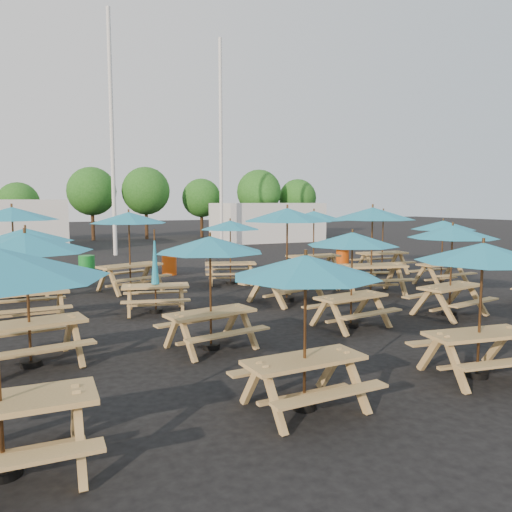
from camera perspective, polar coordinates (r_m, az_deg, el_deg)
name	(u,v)px	position (r m, az deg, el deg)	size (l,w,h in m)	color
ground	(280,302)	(13.46, 2.71, -5.29)	(120.00, 120.00, 0.00)	black
picnic_unit_1	(25,249)	(8.78, -24.85, 0.68)	(2.41, 2.41, 2.21)	#A38448
picnic_unit_2	(26,240)	(11.99, -24.83, 1.67)	(2.10, 2.10, 2.13)	#A38448
picnic_unit_3	(12,218)	(15.23, -26.09, 3.89)	(2.46, 2.46, 2.56)	#A38448
picnic_unit_4	(306,274)	(6.33, 5.68, -2.08)	(2.02, 2.02, 2.03)	#A38448
picnic_unit_5	(210,250)	(8.99, -5.27, 0.66)	(2.31, 2.31, 2.09)	#A38448
picnic_unit_6	(155,279)	(12.30, -11.44, -2.56)	(1.86, 1.71, 2.03)	#A38448
picnic_unit_7	(129,222)	(15.37, -14.33, 3.81)	(2.90, 2.90, 2.40)	#A38448
picnic_unit_8	(483,259)	(8.22, 24.48, -0.36)	(2.24, 2.24, 2.09)	#A38448
picnic_unit_9	(352,244)	(10.75, 10.95, 1.36)	(2.22, 2.22, 2.06)	#A38448
picnic_unit_10	(287,220)	(13.30, 3.59, 4.17)	(3.04, 3.04, 2.54)	#A38448
picnic_unit_11	(230,228)	(16.25, -2.97, 3.18)	(2.51, 2.51, 2.10)	#A38448
picnic_unit_13	(452,237)	(12.50, 21.53, 2.09)	(2.39, 2.39, 2.16)	#A38448
picnic_unit_14	(372,218)	(14.85, 13.17, 4.25)	(2.93, 2.93, 2.55)	#A38448
picnic_unit_15	(314,219)	(17.74, 6.63, 4.20)	(2.40, 2.40, 2.38)	#A38448
picnic_unit_18	(443,229)	(17.11, 20.59, 2.96)	(2.08, 2.08, 2.10)	#A38448
picnic_unit_19	(383,218)	(19.29, 14.34, 4.19)	(2.47, 2.47, 2.37)	#A38448
waste_bin_0	(18,273)	(17.44, -25.57, -1.81)	(0.54, 0.54, 0.87)	#D5490C
waste_bin_1	(87,268)	(17.95, -18.76, -1.32)	(0.54, 0.54, 0.87)	#18862D
waste_bin_2	(169,263)	(18.63, -9.89, -0.82)	(0.54, 0.54, 0.87)	#D5490C
waste_bin_3	(212,262)	(18.86, -5.04, -0.66)	(0.54, 0.54, 0.87)	gray
waste_bin_4	(342,256)	(21.27, 9.85, 0.05)	(0.54, 0.54, 0.87)	#D5490C
mast_0	(112,134)	(26.22, -16.15, 13.24)	(0.20, 0.20, 12.00)	silver
mast_1	(221,145)	(29.83, -4.04, 12.58)	(0.20, 0.20, 12.00)	silver
event_tent_1	(267,222)	(34.24, 1.27, 3.89)	(7.00, 4.00, 2.60)	silver
tree_2	(18,203)	(35.33, -25.53, 5.51)	(2.59, 2.59, 3.93)	#382314
tree_3	(92,191)	(36.66, -18.26, 7.03)	(3.36, 3.36, 5.09)	#382314
tree_4	(146,191)	(36.83, -12.49, 7.27)	(3.41, 3.41, 5.17)	#382314
tree_5	(201,198)	(38.40, -6.26, 6.60)	(2.94, 2.94, 4.45)	#382314
tree_6	(259,192)	(38.26, 0.35, 7.32)	(3.38, 3.38, 5.13)	#382314
tree_7	(298,198)	(39.85, 4.77, 6.63)	(2.95, 2.95, 4.48)	#382314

